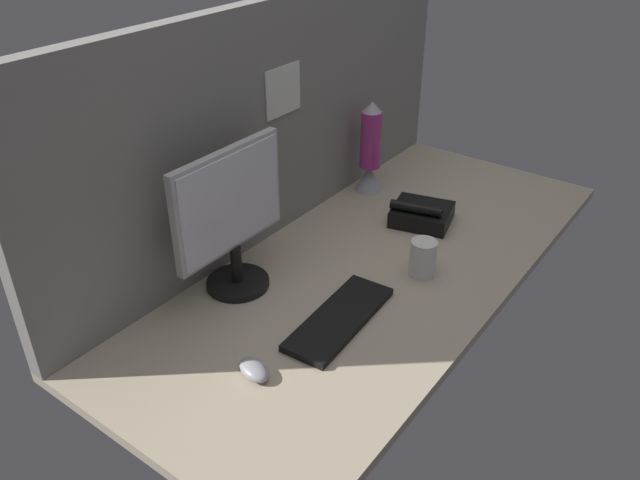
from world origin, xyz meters
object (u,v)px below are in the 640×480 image
at_px(mouse, 254,370).
at_px(lava_lamp, 370,154).
at_px(desk_phone, 421,214).
at_px(monitor, 231,215).
at_px(mug_ceramic_white, 423,258).
at_px(keyboard, 339,318).

bearing_deg(mouse, lava_lamp, 33.88).
relative_size(mouse, lava_lamp, 0.28).
relative_size(lava_lamp, desk_phone, 1.49).
bearing_deg(monitor, mug_ceramic_white, -47.65).
relative_size(mouse, desk_phone, 0.42).
xyz_separation_m(monitor, keyboard, (0.04, -0.34, -0.22)).
height_order(mouse, mug_ceramic_white, mug_ceramic_white).
bearing_deg(lava_lamp, mug_ceramic_white, -131.22).
relative_size(mug_ceramic_white, lava_lamp, 0.34).
relative_size(keyboard, desk_phone, 1.64).
height_order(keyboard, lava_lamp, lava_lamp).
bearing_deg(monitor, desk_phone, -21.61).
bearing_deg(monitor, keyboard, -83.72).
bearing_deg(lava_lamp, mouse, -162.50).
distance_m(monitor, mouse, 0.44).
distance_m(mouse, desk_phone, 0.89).
xyz_separation_m(monitor, desk_phone, (0.64, -0.25, -0.20)).
bearing_deg(mug_ceramic_white, lava_lamp, 48.78).
distance_m(monitor, mug_ceramic_white, 0.57).
relative_size(keyboard, mug_ceramic_white, 3.23).
relative_size(monitor, desk_phone, 1.85).
height_order(monitor, mouse, monitor).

